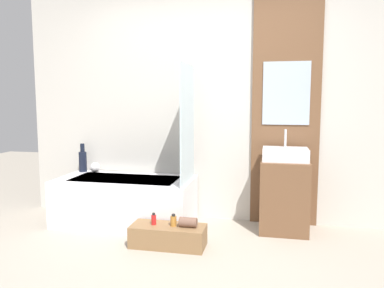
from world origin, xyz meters
The scene contains 13 objects.
ground_plane centered at (0.00, 0.00, 0.00)m, with size 12.00×12.00×0.00m, color #A39989.
wall_tiled_back centered at (0.00, 1.58, 1.30)m, with size 4.20×0.06×2.60m, color beige.
wall_wood_accent centered at (0.89, 1.53, 1.31)m, with size 0.71×0.04×2.60m.
bathtub centered at (-0.80, 1.17, 0.25)m, with size 1.47×0.72×0.50m.
glass_shower_screen centered at (-0.09, 1.12, 1.10)m, with size 0.01×0.60×1.20m, color silver.
wooden_step_bench centered at (-0.17, 0.64, 0.10)m, with size 0.69×0.29×0.20m, color olive.
vanity_cabinet centered at (0.89, 1.28, 0.37)m, with size 0.48×0.45×0.74m, color brown.
sink centered at (0.89, 1.28, 0.80)m, with size 0.45×0.33×0.31m.
vase_tall_dark centered at (-1.44, 1.43, 0.64)m, with size 0.09×0.09×0.33m.
vase_round_light centered at (-1.27, 1.42, 0.56)m, with size 0.12×0.12×0.12m, color white.
bottle_soap_primary centered at (-0.31, 0.64, 0.25)m, with size 0.05×0.05×0.11m.
bottle_soap_secondary centered at (-0.12, 0.64, 0.25)m, with size 0.06×0.06×0.11m.
towel_roll centered at (0.02, 0.64, 0.24)m, with size 0.09×0.09×0.16m, color brown.
Camera 1 is at (0.74, -2.57, 1.34)m, focal length 35.00 mm.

